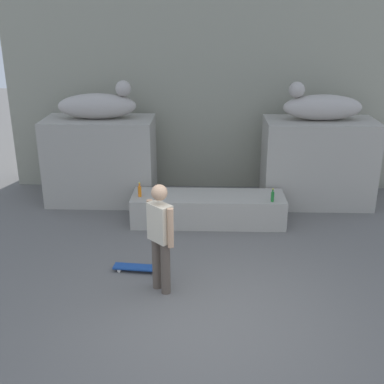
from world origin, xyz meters
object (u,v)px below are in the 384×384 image
Objects in this scene: statue_reclining_left at (99,105)px; skateboard at (138,267)px; statue_reclining_right at (321,106)px; skater at (160,234)px; bottle_green at (273,196)px; bottle_orange at (140,191)px.

statue_reclining_left reaches higher than skateboard.
statue_reclining_right is (4.52, -0.00, 0.00)m from statue_reclining_left.
bottle_green is at bearing -85.53° from skater.
skateboard is (-0.42, 0.54, -0.86)m from skater.
statue_reclining_left is 0.98× the size of skater.
skater is at bearing -70.16° from statue_reclining_left.
statue_reclining_left is 2.09m from bottle_orange.
bottle_orange is at bearing -55.98° from statue_reclining_left.
skater is 6.51× the size of bottle_green.
statue_reclining_right is 4.03m from bottle_orange.
skateboard is 2.92× the size of bottle_orange.
statue_reclining_left reaches higher than bottle_green.
statue_reclining_left is 6.37× the size of bottle_green.
skateboard is at bearing -6.86° from skater.
skater is (1.57, -3.60, -1.17)m from statue_reclining_left.
statue_reclining_right is at bearing -84.22° from skater.
skateboard is at bearing -144.30° from bottle_green.
bottle_orange is (0.95, -1.23, -1.41)m from statue_reclining_left.
skater reaches higher than bottle_green.
statue_reclining_left is 4.52m from statue_reclining_right.
bottle_orange is (-0.62, 2.38, -0.24)m from skater.
bottle_green reaches higher than skateboard.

